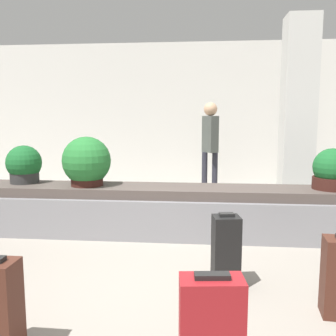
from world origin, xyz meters
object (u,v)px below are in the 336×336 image
object	(u,v)px
pillar	(298,115)
potted_plant_2	(87,163)
traveler_0	(210,140)
suitcase_3	(226,252)
potted_plant_1	(332,171)
suitcase_2	(211,328)
potted_plant_0	(24,165)

from	to	relation	value
pillar	potted_plant_2	world-z (taller)	pillar
traveler_0	suitcase_3	bearing A→B (deg)	147.69
potted_plant_1	potted_plant_2	bearing A→B (deg)	-179.01
pillar	suitcase_2	world-z (taller)	pillar
potted_plant_0	suitcase_2	bearing A→B (deg)	-48.44
potted_plant_1	suitcase_2	bearing A→B (deg)	-119.19
suitcase_2	suitcase_3	size ratio (longest dim) A/B	0.94
suitcase_3	potted_plant_0	xyz separation A→B (m)	(-2.73, 1.66, 0.56)
pillar	potted_plant_1	distance (m)	1.72
potted_plant_0	pillar	bearing A→B (deg)	20.12
traveler_0	potted_plant_1	bearing A→B (deg)	178.75
pillar	potted_plant_0	size ratio (longest dim) A/B	6.04
suitcase_2	potted_plant_2	xyz separation A→B (m)	(-1.63, 2.78, 0.64)
suitcase_3	potted_plant_2	bearing A→B (deg)	129.88
potted_plant_2	traveler_0	xyz separation A→B (m)	(1.69, 2.45, 0.17)
suitcase_3	potted_plant_1	distance (m)	2.21
pillar	potted_plant_1	bearing A→B (deg)	-86.78
traveler_0	pillar	bearing A→B (deg)	-154.01
suitcase_3	pillar	bearing A→B (deg)	57.65
suitcase_2	potted_plant_0	distance (m)	3.92
suitcase_3	suitcase_2	bearing A→B (deg)	-106.46
potted_plant_1	potted_plant_2	distance (m)	3.21
potted_plant_0	potted_plant_1	distance (m)	4.15
pillar	traveler_0	bearing A→B (deg)	149.66
potted_plant_0	potted_plant_1	bearing A→B (deg)	-0.93
pillar	potted_plant_2	distance (m)	3.57
suitcase_3	potted_plant_0	bearing A→B (deg)	139.31
pillar	potted_plant_1	xyz separation A→B (m)	(0.09, -1.56, -0.72)
potted_plant_0	traveler_0	size ratio (longest dim) A/B	0.29
potted_plant_2	suitcase_3	bearing A→B (deg)	-40.80
suitcase_2	potted_plant_0	size ratio (longest dim) A/B	1.25
potted_plant_2	potted_plant_1	bearing A→B (deg)	0.99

